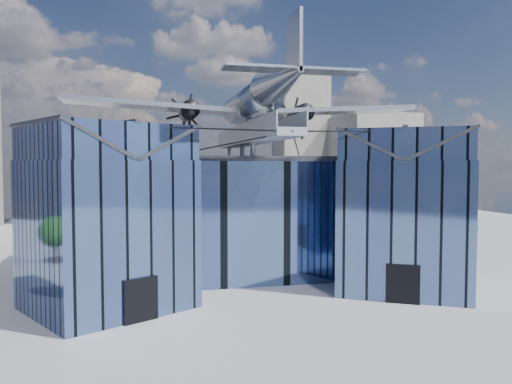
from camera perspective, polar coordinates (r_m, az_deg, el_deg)
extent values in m
plane|color=#959499|center=(36.30, 0.74, -11.59)|extent=(120.00, 120.00, 0.00)
cube|color=#496196|center=(44.14, -2.09, -2.71)|extent=(28.00, 14.00, 9.50)
cube|color=#292B31|center=(43.92, -2.10, 3.72)|extent=(28.00, 14.00, 0.40)
cube|color=#496196|center=(33.44, -16.62, -4.68)|extent=(11.79, 11.43, 9.50)
cube|color=#496196|center=(33.18, -16.77, 5.39)|extent=(11.56, 11.20, 2.20)
cube|color=#292B31|center=(32.24, -20.37, 5.40)|extent=(7.98, 9.23, 2.40)
cube|color=#292B31|center=(34.25, -13.39, 5.36)|extent=(7.98, 9.23, 2.40)
cube|color=#292B31|center=(33.25, -16.80, 7.37)|extent=(4.30, 7.10, 0.18)
cube|color=black|center=(30.60, -13.04, -11.93)|extent=(2.03, 1.32, 2.60)
cube|color=black|center=(35.66, -10.13, -4.12)|extent=(0.34, 0.34, 9.50)
cube|color=#496196|center=(38.41, 16.53, -3.69)|extent=(11.79, 11.43, 9.50)
cube|color=#496196|center=(38.19, 16.66, 5.06)|extent=(11.56, 11.20, 2.20)
cube|color=#292B31|center=(38.26, 13.28, 5.10)|extent=(7.98, 9.23, 2.40)
cube|color=#292B31|center=(38.25, 20.05, 5.00)|extent=(7.98, 9.23, 2.40)
cube|color=#292B31|center=(38.25, 16.69, 6.78)|extent=(4.30, 7.10, 0.18)
cube|color=black|center=(35.00, 16.42, -10.07)|extent=(2.03, 1.32, 2.60)
cube|color=black|center=(38.68, 9.84, -3.57)|extent=(0.34, 0.34, 9.50)
cube|color=#999EA6|center=(38.59, -0.51, 5.91)|extent=(1.80, 21.00, 0.50)
cube|color=#999EA6|center=(38.44, -1.83, 6.89)|extent=(0.08, 21.00, 1.10)
cube|color=#999EA6|center=(38.84, 0.79, 6.85)|extent=(0.08, 21.00, 1.10)
cylinder|color=#999EA6|center=(47.87, -3.03, 4.53)|extent=(0.44, 0.44, 1.35)
cylinder|color=#999EA6|center=(41.98, -1.57, 4.75)|extent=(0.44, 0.44, 1.35)
cylinder|color=#999EA6|center=(38.07, -0.35, 4.93)|extent=(0.44, 0.44, 1.35)
cylinder|color=#999EA6|center=(39.14, -0.68, 7.26)|extent=(0.70, 0.70, 1.40)
cylinder|color=black|center=(30.35, -7.12, 7.24)|extent=(10.55, 6.08, 0.69)
cylinder|color=black|center=(33.16, 11.36, 6.84)|extent=(10.55, 6.08, 0.69)
cylinder|color=black|center=(36.04, -4.48, 5.23)|extent=(6.09, 17.04, 1.19)
cylinder|color=black|center=(37.43, 4.67, 5.14)|extent=(6.09, 17.04, 1.19)
cylinder|color=#A4A9B0|center=(39.33, -0.68, 10.09)|extent=(2.50, 11.00, 2.50)
sphere|color=#A4A9B0|center=(44.68, -2.24, 9.24)|extent=(2.50, 2.50, 2.50)
cube|color=black|center=(43.78, -1.98, 10.27)|extent=(1.60, 1.40, 0.50)
cone|color=#A4A9B0|center=(30.74, 3.07, 12.65)|extent=(2.50, 7.00, 2.50)
cube|color=#A4A9B0|center=(28.91, 4.41, 16.51)|extent=(0.18, 2.40, 3.40)
cube|color=#A4A9B0|center=(28.71, 4.34, 13.75)|extent=(8.00, 1.80, 0.14)
cube|color=#A4A9B0|center=(39.38, -11.14, 9.59)|extent=(14.00, 3.20, 1.08)
cylinder|color=black|center=(40.11, -7.70, 9.14)|extent=(1.44, 3.20, 1.44)
cone|color=black|center=(41.90, -7.94, 8.87)|extent=(0.70, 0.70, 0.70)
cube|color=black|center=(42.04, -7.96, 8.85)|extent=(1.05, 0.06, 3.33)
cube|color=black|center=(42.04, -7.96, 8.85)|extent=(2.53, 0.06, 2.53)
cube|color=black|center=(42.04, -7.96, 8.85)|extent=(3.33, 0.06, 1.05)
cylinder|color=black|center=(39.41, -7.60, 7.46)|extent=(0.24, 0.24, 1.75)
cube|color=#A4A9B0|center=(42.30, 8.43, 9.15)|extent=(14.00, 3.20, 1.08)
cylinder|color=black|center=(42.02, 5.05, 8.87)|extent=(1.44, 3.20, 1.44)
cone|color=black|center=(43.72, 4.30, 8.64)|extent=(0.70, 0.70, 0.70)
cube|color=black|center=(43.87, 4.24, 8.63)|extent=(1.05, 0.06, 3.33)
cube|color=black|center=(43.87, 4.24, 8.63)|extent=(2.53, 0.06, 2.53)
cube|color=black|center=(43.87, 4.24, 8.63)|extent=(3.33, 0.06, 1.05)
cylinder|color=black|center=(41.34, 5.30, 7.26)|extent=(0.24, 0.24, 1.75)
cube|color=gray|center=(91.54, 13.02, 2.83)|extent=(12.00, 14.00, 18.00)
cube|color=gray|center=(89.85, -20.61, 1.44)|extent=(14.00, 10.00, 14.00)
cube|color=gray|center=(97.09, 5.08, 5.26)|extent=(9.00, 9.00, 26.00)
cylinder|color=#302213|center=(50.24, 22.18, -6.29)|extent=(0.44, 0.44, 2.46)
sphere|color=#244F1B|center=(49.94, 22.23, -3.80)|extent=(4.11, 4.11, 3.22)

